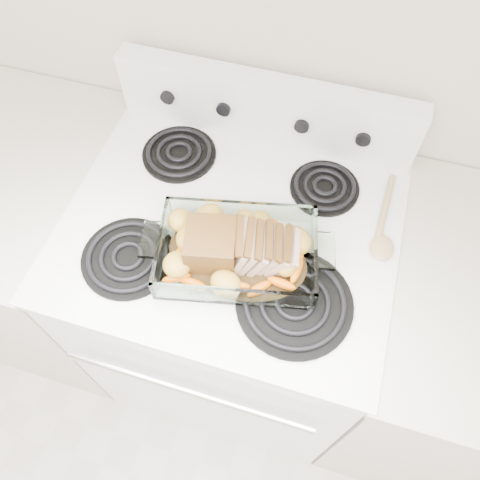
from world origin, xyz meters
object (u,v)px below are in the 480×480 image
(counter_left, at_px, (48,251))
(baking_dish, at_px, (237,255))
(electric_range, at_px, (234,301))
(counter_right, at_px, (446,362))
(pork_roast, at_px, (231,246))

(counter_left, relative_size, baking_dish, 2.75)
(electric_range, bearing_deg, counter_right, -0.10)
(electric_range, relative_size, baking_dish, 3.30)
(pork_roast, bearing_deg, electric_range, 90.51)
(counter_left, relative_size, pork_roast, 3.87)
(counter_left, distance_m, pork_roast, 0.88)
(electric_range, height_order, counter_right, electric_range)
(counter_left, bearing_deg, electric_range, 0.10)
(electric_range, bearing_deg, pork_roast, -72.64)
(electric_range, height_order, counter_left, electric_range)
(counter_right, xyz_separation_m, baking_dish, (-0.62, -0.09, 0.50))
(counter_left, bearing_deg, baking_dish, -7.58)
(electric_range, bearing_deg, baking_dish, -65.10)
(counter_left, distance_m, counter_right, 1.33)
(counter_left, height_order, counter_right, same)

